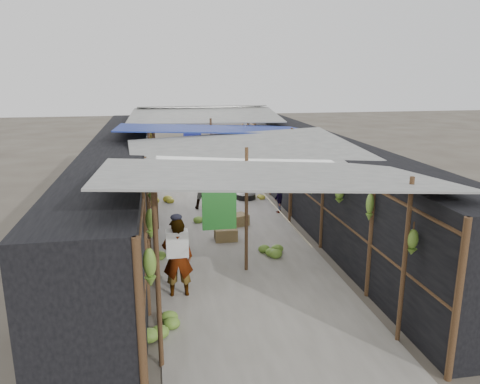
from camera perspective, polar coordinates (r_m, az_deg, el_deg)
ground at (r=7.35m, az=5.47°, el=-18.90°), size 80.00×80.00×0.00m
aisle_slab at (r=13.15m, az=-2.15°, el=-3.38°), size 3.60×16.00×0.02m
stall_left at (r=12.76m, az=-14.29°, el=0.94°), size 1.40×15.00×2.30m
stall_right at (r=13.48m, az=9.25°, el=1.91°), size 1.40×15.00×2.30m
crate_near at (r=11.53m, az=-1.75°, el=-5.18°), size 0.54×0.44×0.32m
crate_mid at (r=12.61m, az=-0.31°, el=-3.45°), size 0.64×0.58×0.31m
crate_back at (r=17.58m, az=-5.33°, el=1.60°), size 0.54×0.48×0.29m
black_basin at (r=15.22m, az=0.70°, el=-0.55°), size 0.64×0.64×0.19m
vendor_elderly at (r=8.66m, az=-7.61°, el=-7.92°), size 0.56×0.38×1.52m
shopper_blue at (r=14.09m, az=-4.02°, el=1.25°), size 0.94×0.82×1.65m
vendor_seated at (r=13.69m, az=4.68°, el=-0.69°), size 0.37×0.62×0.94m
market_canopy at (r=12.96m, az=-2.33°, el=7.22°), size 5.62×15.20×2.77m
hanging_bananas at (r=12.86m, az=-2.65°, el=3.71°), size 3.95×14.15×0.88m
floor_bananas at (r=11.36m, az=-3.74°, el=-5.48°), size 3.63×8.02×0.35m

